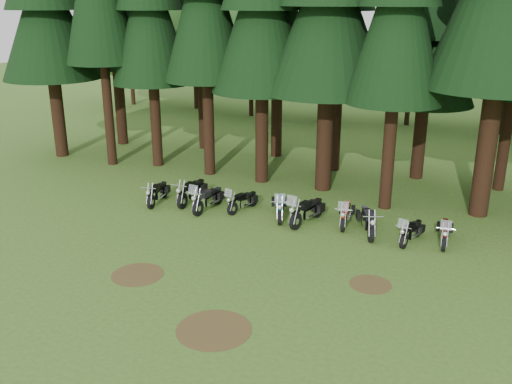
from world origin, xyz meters
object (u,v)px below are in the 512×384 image
at_px(motorcycle_2, 208,199).
at_px(motorcycle_8, 411,232).
at_px(motorcycle_0, 158,194).
at_px(motorcycle_7, 368,222).
at_px(motorcycle_3, 243,202).
at_px(motorcycle_9, 445,233).
at_px(motorcycle_1, 192,192).
at_px(motorcycle_6, 345,215).
at_px(motorcycle_4, 279,207).
at_px(motorcycle_5, 307,212).

bearing_deg(motorcycle_2, motorcycle_8, 4.41).
distance_m(motorcycle_0, motorcycle_7, 9.71).
height_order(motorcycle_0, motorcycle_7, motorcycle_7).
bearing_deg(motorcycle_3, motorcycle_9, 13.74).
height_order(motorcycle_1, motorcycle_8, motorcycle_8).
bearing_deg(motorcycle_2, motorcycle_9, 6.69).
bearing_deg(motorcycle_1, motorcycle_7, -3.07).
bearing_deg(motorcycle_3, motorcycle_0, -155.97).
bearing_deg(motorcycle_9, motorcycle_7, 177.98).
relative_size(motorcycle_8, motorcycle_9, 0.94).
xyz_separation_m(motorcycle_0, motorcycle_2, (2.57, 0.10, 0.04)).
bearing_deg(motorcycle_6, motorcycle_9, -13.37).
distance_m(motorcycle_6, motorcycle_9, 4.02).
bearing_deg(motorcycle_4, motorcycle_2, 165.44).
relative_size(motorcycle_3, motorcycle_8, 1.00).
relative_size(motorcycle_0, motorcycle_8, 1.09).
bearing_deg(motorcycle_9, motorcycle_4, 174.45).
distance_m(motorcycle_6, motorcycle_8, 2.90).
xyz_separation_m(motorcycle_0, motorcycle_7, (9.71, 0.32, 0.04)).
distance_m(motorcycle_3, motorcycle_5, 3.11).
distance_m(motorcycle_4, motorcycle_9, 6.83).
relative_size(motorcycle_4, motorcycle_6, 1.02).
relative_size(motorcycle_3, motorcycle_5, 0.81).
bearing_deg(motorcycle_6, motorcycle_2, 178.33).
height_order(motorcycle_0, motorcycle_3, motorcycle_3).
bearing_deg(motorcycle_0, motorcycle_9, -8.57).
relative_size(motorcycle_2, motorcycle_6, 1.07).
bearing_deg(motorcycle_8, motorcycle_5, -170.94).
relative_size(motorcycle_1, motorcycle_2, 1.03).
bearing_deg(motorcycle_1, motorcycle_5, -3.84).
distance_m(motorcycle_2, motorcycle_5, 4.55).
xyz_separation_m(motorcycle_6, motorcycle_7, (1.05, -0.51, 0.03)).
distance_m(motorcycle_1, motorcycle_3, 2.60).
distance_m(motorcycle_0, motorcycle_8, 11.46).
height_order(motorcycle_1, motorcycle_7, motorcycle_1).
distance_m(motorcycle_0, motorcycle_4, 5.85).
relative_size(motorcycle_0, motorcycle_5, 0.89).
height_order(motorcycle_2, motorcycle_3, motorcycle_2).
distance_m(motorcycle_1, motorcycle_4, 4.42).
height_order(motorcycle_3, motorcycle_9, motorcycle_9).
xyz_separation_m(motorcycle_1, motorcycle_9, (11.24, -0.19, -0.06)).
height_order(motorcycle_2, motorcycle_6, motorcycle_2).
height_order(motorcycle_0, motorcycle_8, motorcycle_8).
distance_m(motorcycle_4, motorcycle_8, 5.65).
height_order(motorcycle_7, motorcycle_8, motorcycle_8).
distance_m(motorcycle_4, motorcycle_5, 1.30).
bearing_deg(motorcycle_6, motorcycle_5, -171.34).
bearing_deg(motorcycle_6, motorcycle_8, -23.31).
xyz_separation_m(motorcycle_2, motorcycle_4, (3.26, 0.42, -0.01)).
relative_size(motorcycle_4, motorcycle_7, 0.99).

